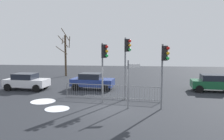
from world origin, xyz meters
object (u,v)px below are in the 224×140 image
Objects in this scene: traffic_light_mid_left at (127,55)px; traffic_light_rear_right at (164,62)px; direction_sign_post at (129,82)px; bare_tree_left at (65,54)px; car_green_trailing at (214,83)px; car_blue_mid at (92,81)px; traffic_light_foreground_left at (104,59)px; car_white_near at (26,81)px.

traffic_light_rear_right is at bearing 83.13° from traffic_light_mid_left.
bare_tree_left is (-8.68, 14.35, 1.22)m from direction_sign_post.
car_green_trailing is 0.64× the size of bare_tree_left.
car_blue_mid is 1.01× the size of car_green_trailing.
car_blue_mid is at bearing -58.44° from bare_tree_left.
bare_tree_left is at bearing 109.21° from direction_sign_post.
traffic_light_foreground_left reaches higher than car_blue_mid.
direction_sign_post is 0.50× the size of bare_tree_left.
traffic_light_rear_right is at bearing -40.65° from car_blue_mid.
car_green_trailing and car_white_near have the same top height.
direction_sign_post is (-2.12, 0.01, -1.26)m from traffic_light_rear_right.
car_white_near is (-5.85, -0.79, 0.00)m from car_blue_mid.
direction_sign_post is 9.40m from car_green_trailing.
bare_tree_left is (-5.16, 8.40, 2.16)m from car_blue_mid.
car_blue_mid is 0.64× the size of bare_tree_left.
direction_sign_post is at bearing 43.09° from traffic_light_mid_left.
traffic_light_rear_right is 17.97m from bare_tree_left.
car_white_near is at bearing -166.38° from car_blue_mid.
car_blue_mid is (-3.27, 3.69, -2.55)m from traffic_light_mid_left.
traffic_light_mid_left is at bearing -13.86° from car_white_near.
traffic_light_foreground_left is at bearing -60.70° from traffic_light_rear_right.
traffic_light_mid_left is (1.49, 1.12, 0.29)m from traffic_light_foreground_left.
car_white_near is 0.63× the size of bare_tree_left.
traffic_light_foreground_left is (-3.86, 1.14, 0.06)m from traffic_light_rear_right.
car_white_near is 9.47m from bare_tree_left.
direction_sign_post is 16.82m from bare_tree_left.
traffic_light_foreground_left is 1.05× the size of car_green_trailing.
traffic_light_mid_left reaches higher than traffic_light_foreground_left.
traffic_light_foreground_left is 8.92m from car_white_near.
traffic_light_mid_left is 5.55m from car_blue_mid.
car_blue_mid and car_green_trailing have the same top height.
direction_sign_post is 0.77× the size of car_blue_mid.
car_green_trailing is at bearing 7.02° from car_white_near.
traffic_light_mid_left is at bearing 84.33° from direction_sign_post.
traffic_light_foreground_left is 1.88m from traffic_light_mid_left.
traffic_light_rear_right is 1.33× the size of direction_sign_post.
traffic_light_foreground_left reaches higher than car_white_near.
traffic_light_foreground_left is at bearing 134.91° from direction_sign_post.
bare_tree_left is at bearing 127.45° from car_blue_mid.
traffic_light_mid_left reaches higher than car_blue_mid.
direction_sign_post is 10.73m from car_white_near.
car_white_near is at bearing -70.83° from traffic_light_mid_left.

